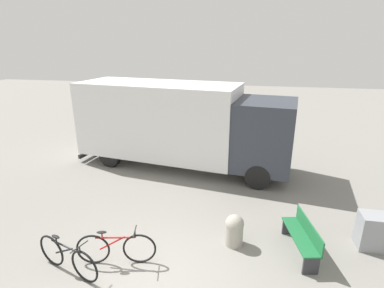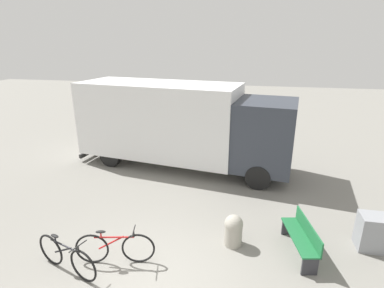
{
  "view_description": "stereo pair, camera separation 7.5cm",
  "coord_description": "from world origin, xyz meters",
  "px_view_note": "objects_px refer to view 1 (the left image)",
  "views": [
    {
      "loc": [
        1.88,
        -4.58,
        4.66
      ],
      "look_at": [
        0.17,
        4.0,
        1.67
      ],
      "focal_mm": 28.0,
      "sensor_mm": 36.0,
      "label": 1
    },
    {
      "loc": [
        1.95,
        -4.57,
        4.66
      ],
      "look_at": [
        0.17,
        4.0,
        1.67
      ],
      "focal_mm": 28.0,
      "sensor_mm": 36.0,
      "label": 2
    }
  ],
  "objects_px": {
    "bicycle_middle": "(116,248)",
    "utility_box": "(372,231)",
    "park_bench": "(303,236)",
    "bicycle_near": "(67,257)",
    "bollard_near_bench": "(234,229)",
    "delivery_truck": "(179,122)"
  },
  "relations": [
    {
      "from": "bicycle_middle",
      "to": "utility_box",
      "type": "bearing_deg",
      "value": 4.11
    },
    {
      "from": "park_bench",
      "to": "utility_box",
      "type": "height_order",
      "value": "utility_box"
    },
    {
      "from": "bicycle_near",
      "to": "bollard_near_bench",
      "type": "distance_m",
      "value": 3.75
    },
    {
      "from": "bicycle_middle",
      "to": "delivery_truck",
      "type": "bearing_deg",
      "value": 76.87
    },
    {
      "from": "delivery_truck",
      "to": "park_bench",
      "type": "distance_m",
      "value": 6.21
    },
    {
      "from": "park_bench",
      "to": "delivery_truck",
      "type": "bearing_deg",
      "value": 28.97
    },
    {
      "from": "bollard_near_bench",
      "to": "bicycle_middle",
      "type": "bearing_deg",
      "value": -154.88
    },
    {
      "from": "utility_box",
      "to": "bicycle_near",
      "type": "bearing_deg",
      "value": -161.63
    },
    {
      "from": "delivery_truck",
      "to": "bicycle_middle",
      "type": "relative_size",
      "value": 4.92
    },
    {
      "from": "delivery_truck",
      "to": "park_bench",
      "type": "bearing_deg",
      "value": -40.62
    },
    {
      "from": "delivery_truck",
      "to": "bollard_near_bench",
      "type": "distance_m",
      "value": 5.36
    },
    {
      "from": "delivery_truck",
      "to": "utility_box",
      "type": "bearing_deg",
      "value": -27.53
    },
    {
      "from": "bicycle_near",
      "to": "bicycle_middle",
      "type": "height_order",
      "value": "same"
    },
    {
      "from": "delivery_truck",
      "to": "bicycle_near",
      "type": "bearing_deg",
      "value": -90.36
    },
    {
      "from": "park_bench",
      "to": "bollard_near_bench",
      "type": "distance_m",
      "value": 1.56
    },
    {
      "from": "bicycle_middle",
      "to": "utility_box",
      "type": "distance_m",
      "value": 5.94
    },
    {
      "from": "bollard_near_bench",
      "to": "utility_box",
      "type": "distance_m",
      "value": 3.24
    },
    {
      "from": "bollard_near_bench",
      "to": "utility_box",
      "type": "relative_size",
      "value": 0.92
    },
    {
      "from": "delivery_truck",
      "to": "bollard_near_bench",
      "type": "relative_size",
      "value": 10.66
    },
    {
      "from": "delivery_truck",
      "to": "bicycle_middle",
      "type": "xyz_separation_m",
      "value": [
        -0.05,
        -5.75,
        -1.36
      ]
    },
    {
      "from": "bicycle_near",
      "to": "delivery_truck",
      "type": "bearing_deg",
      "value": 99.34
    },
    {
      "from": "delivery_truck",
      "to": "bicycle_near",
      "type": "relative_size",
      "value": 5.03
    }
  ]
}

